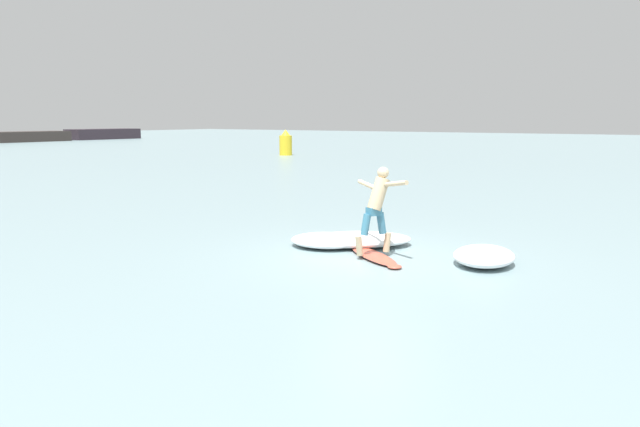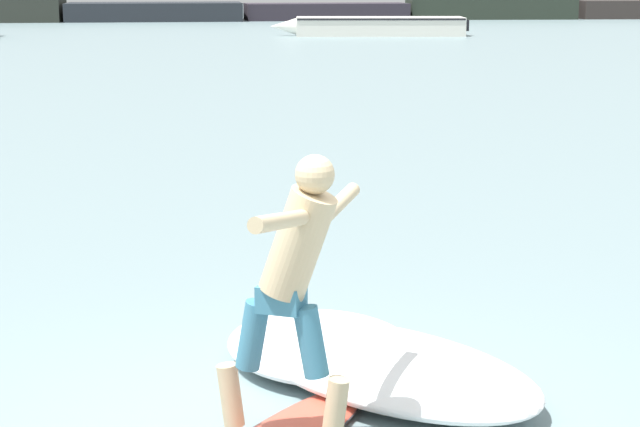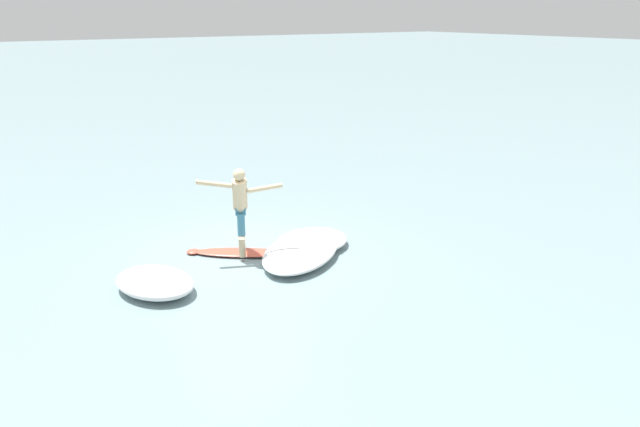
{
  "view_description": "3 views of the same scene",
  "coord_description": "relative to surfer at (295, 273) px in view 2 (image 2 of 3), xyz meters",
  "views": [
    {
      "loc": [
        -10.7,
        -5.98,
        2.77
      ],
      "look_at": [
        0.52,
        1.53,
        0.69
      ],
      "focal_mm": 35.0,
      "sensor_mm": 36.0,
      "label": 1
    },
    {
      "loc": [
        -0.55,
        -6.12,
        2.8
      ],
      "look_at": [
        0.34,
        0.75,
        1.25
      ],
      "focal_mm": 60.0,
      "sensor_mm": 36.0,
      "label": 2
    },
    {
      "loc": [
        10.4,
        -5.3,
        4.62
      ],
      "look_at": [
        0.43,
        1.48,
        0.68
      ],
      "focal_mm": 35.0,
      "sensor_mm": 36.0,
      "label": 3
    }
  ],
  "objects": [
    {
      "name": "wave_foam_beside",
      "position": [
        0.34,
        1.43,
        -0.97
      ],
      "size": [
        1.73,
        1.88,
        0.27
      ],
      "color": "white",
      "rests_on": "ground"
    },
    {
      "name": "wave_foam_at_nose",
      "position": [
        0.74,
        0.9,
        -0.96
      ],
      "size": [
        2.53,
        2.69,
        0.29
      ],
      "color": "white",
      "rests_on": "ground"
    },
    {
      "name": "small_boat_offshore",
      "position": [
        8.41,
        44.04,
        -0.64
      ],
      "size": [
        9.32,
        3.05,
        0.86
      ],
      "color": "white",
      "rests_on": "ground"
    },
    {
      "name": "rock_jetty_breakwater",
      "position": [
        11.1,
        62.14,
        -0.48
      ],
      "size": [
        63.47,
        4.46,
        1.41
      ],
      "color": "#2D312B",
      "rests_on": "ground"
    },
    {
      "name": "surfer",
      "position": [
        0.0,
        0.0,
        0.0
      ],
      "size": [
        0.99,
        1.5,
        1.73
      ],
      "color": "tan",
      "rests_on": "surfboard"
    }
  ]
}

